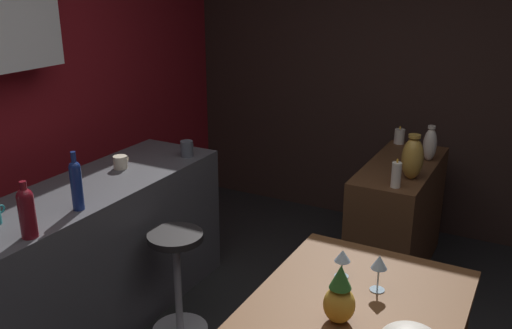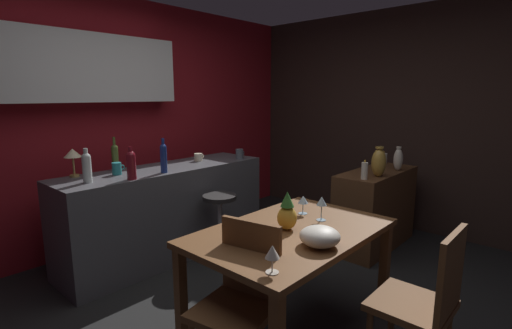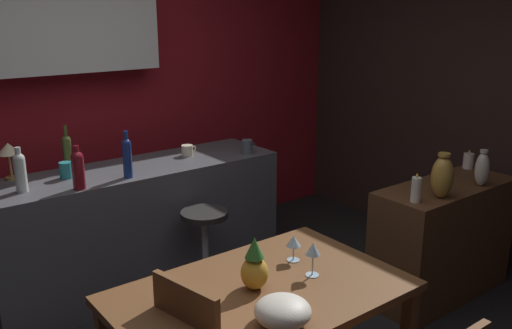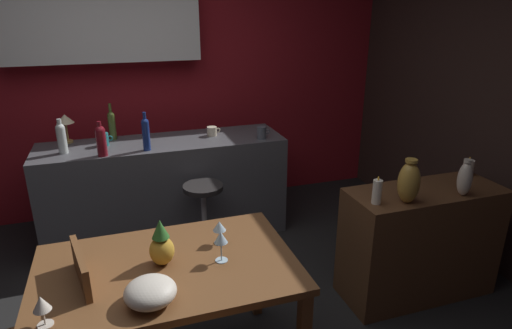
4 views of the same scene
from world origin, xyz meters
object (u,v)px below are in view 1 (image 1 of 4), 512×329
at_px(sideboard_cabinet, 397,218).
at_px(wine_bottle_ruby, 27,211).
at_px(cup_cream, 121,162).
at_px(vase_brass, 413,158).
at_px(cup_slate, 187,149).
at_px(vase_ceramic_ivory, 430,144).
at_px(wine_glass_left, 343,257).
at_px(pillar_candle_short, 399,136).
at_px(bar_stool, 178,282).
at_px(wine_glass_center, 379,264).
at_px(pineapple_centerpiece, 340,298).
at_px(pillar_candle_tall, 396,175).
at_px(wine_bottle_cobalt, 76,183).

distance_m(sideboard_cabinet, wine_bottle_ruby, 2.50).
relative_size(cup_cream, vase_brass, 0.42).
distance_m(cup_slate, vase_ceramic_ivory, 1.68).
xyz_separation_m(wine_glass_left, wine_bottle_ruby, (-0.61, 1.32, 0.19)).
bearing_deg(pillar_candle_short, sideboard_cabinet, -163.09).
bearing_deg(sideboard_cabinet, pillar_candle_short, 16.91).
relative_size(sideboard_cabinet, vase_brass, 3.75).
relative_size(bar_stool, wine_glass_center, 3.90).
relative_size(sideboard_cabinet, pineapple_centerpiece, 4.34).
bearing_deg(bar_stool, wine_glass_center, -97.04).
bearing_deg(pillar_candle_tall, sideboard_cabinet, 9.19).
height_order(bar_stool, cup_cream, cup_cream).
xyz_separation_m(wine_glass_left, pillar_candle_short, (1.97, 0.25, 0.04)).
relative_size(bar_stool, wine_glass_left, 4.88).
distance_m(wine_bottle_cobalt, vase_brass, 2.03).
xyz_separation_m(bar_stool, cup_cream, (0.21, 0.56, 0.59)).
bearing_deg(vase_ceramic_ivory, pillar_candle_short, 42.75).
xyz_separation_m(pillar_candle_short, vase_brass, (-0.74, -0.27, 0.08)).
bearing_deg(pillar_candle_short, wine_glass_left, -172.77).
distance_m(cup_cream, cup_slate, 0.46).
bearing_deg(sideboard_cabinet, wine_glass_center, -169.46).
bearing_deg(wine_glass_left, wine_glass_center, -101.06).
relative_size(wine_bottle_ruby, wine_bottle_cobalt, 0.88).
height_order(wine_bottle_cobalt, cup_slate, wine_bottle_cobalt).
xyz_separation_m(bar_stool, vase_brass, (1.11, -1.05, 0.60)).
height_order(pillar_candle_tall, vase_ceramic_ivory, vase_ceramic_ivory).
bearing_deg(wine_bottle_cobalt, vase_brass, -42.48).
height_order(bar_stool, wine_bottle_cobalt, wine_bottle_cobalt).
xyz_separation_m(wine_bottle_ruby, vase_ceramic_ivory, (2.26, -1.36, -0.09)).
relative_size(wine_glass_center, wine_bottle_cobalt, 0.54).
bearing_deg(cup_slate, wine_bottle_cobalt, -179.31).
xyz_separation_m(bar_stool, cup_slate, (0.61, 0.33, 0.60)).
bearing_deg(vase_brass, vase_ceramic_ivory, -3.00).
height_order(pineapple_centerpiece, pillar_candle_tall, pillar_candle_tall).
height_order(wine_bottle_ruby, pillar_candle_short, wine_bottle_ruby).
height_order(pineapple_centerpiece, cup_cream, pineapple_centerpiece).
bearing_deg(pillar_candle_short, cup_slate, 138.02).
bearing_deg(pillar_candle_tall, vase_ceramic_ivory, -6.52).
xyz_separation_m(bar_stool, wine_glass_left, (-0.11, -1.03, 0.49)).
bearing_deg(cup_cream, sideboard_cabinet, -52.15).
bearing_deg(cup_cream, wine_bottle_ruby, -163.43).
xyz_separation_m(cup_slate, pillar_candle_tall, (0.31, -1.33, -0.05)).
bearing_deg(cup_cream, vase_ceramic_ivory, -51.04).
relative_size(wine_glass_left, wine_bottle_ruby, 0.49).
distance_m(sideboard_cabinet, wine_glass_left, 1.55).
bearing_deg(wine_bottle_ruby, pillar_candle_tall, -37.98).
bearing_deg(sideboard_cabinet, wine_bottle_ruby, 150.01).
distance_m(sideboard_cabinet, wine_glass_center, 1.62).
xyz_separation_m(cup_cream, pillar_candle_tall, (0.71, -1.57, -0.04)).
height_order(wine_bottle_ruby, wine_bottle_cobalt, wine_bottle_cobalt).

